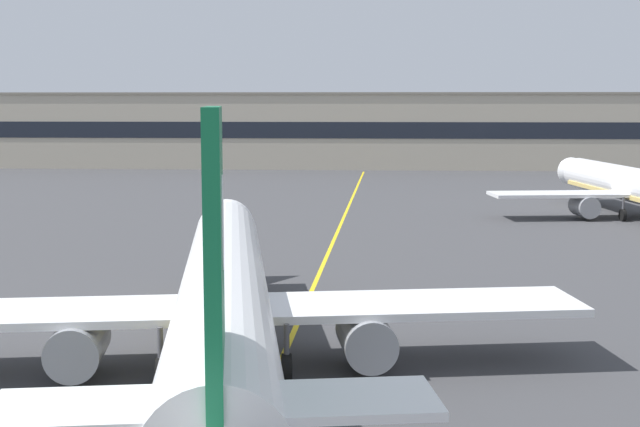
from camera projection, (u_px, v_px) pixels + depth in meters
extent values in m
cube|color=yellow|center=(315.00, 282.00, 56.71)|extent=(4.74, 179.95, 0.01)
cylinder|color=white|center=(224.00, 293.00, 37.65)|extent=(9.48, 36.15, 3.80)
cone|color=white|center=(227.00, 229.00, 56.70)|extent=(3.98, 3.14, 3.61)
cube|color=gold|center=(224.00, 317.00, 37.79)|extent=(8.95, 33.29, 0.44)
cube|color=black|center=(227.00, 223.00, 54.74)|extent=(2.99, 1.54, 0.60)
cube|color=white|center=(224.00, 309.00, 38.35)|extent=(32.36, 9.83, 0.36)
cylinder|color=gray|center=(78.00, 346.00, 36.91)|extent=(2.84, 3.92, 2.30)
cylinder|color=black|center=(85.00, 334.00, 38.74)|extent=(1.96, 0.49, 1.95)
cylinder|color=gray|center=(366.00, 338.00, 38.13)|extent=(2.84, 3.92, 2.30)
cylinder|color=black|center=(360.00, 327.00, 39.96)|extent=(1.96, 0.49, 1.95)
cube|color=#147042|center=(215.00, 253.00, 21.47)|extent=(1.16, 4.80, 7.20)
cylinder|color=white|center=(214.00, 222.00, 21.68)|extent=(0.82, 2.44, 2.40)
cube|color=white|center=(216.00, 405.00, 21.36)|extent=(11.31, 4.52, 0.24)
cylinder|color=#4C4C51|center=(227.00, 273.00, 52.22)|extent=(0.24, 0.24, 1.60)
cylinder|color=black|center=(227.00, 290.00, 52.35)|extent=(0.54, 0.95, 0.90)
cylinder|color=#4C4C51|center=(160.00, 346.00, 35.64)|extent=(0.24, 0.24, 1.60)
cylinder|color=black|center=(161.00, 373.00, 35.79)|extent=(0.60, 1.35, 1.30)
cylinder|color=#4C4C51|center=(287.00, 343.00, 36.16)|extent=(0.24, 0.24, 1.60)
cylinder|color=black|center=(287.00, 369.00, 36.30)|extent=(0.60, 1.35, 1.30)
cylinder|color=white|center=(640.00, 186.00, 87.20)|extent=(8.03, 33.77, 3.55)
cone|color=white|center=(574.00, 172.00, 105.01)|extent=(3.66, 2.86, 3.37)
cube|color=#DBBC66|center=(639.00, 196.00, 87.32)|extent=(7.60, 31.10, 0.41)
cube|color=black|center=(580.00, 168.00, 103.18)|extent=(2.77, 1.37, 0.56)
cube|color=white|center=(637.00, 194.00, 87.86)|extent=(30.19, 8.45, 0.34)
cylinder|color=gray|center=(584.00, 206.00, 86.65)|extent=(2.58, 3.62, 2.15)
cylinder|color=black|center=(578.00, 204.00, 88.36)|extent=(1.83, 0.41, 1.82)
cylinder|color=#4C4C51|center=(588.00, 191.00, 100.82)|extent=(0.22, 0.22, 1.49)
cylinder|color=black|center=(587.00, 199.00, 100.95)|extent=(0.48, 0.88, 0.84)
cylinder|color=#4C4C51|center=(623.00, 205.00, 85.38)|extent=(0.22, 0.22, 1.49)
cylinder|color=black|center=(623.00, 215.00, 85.52)|extent=(0.53, 1.25, 1.21)
cube|color=#B2A893|center=(387.00, 131.00, 153.70)|extent=(167.39, 12.00, 12.87)
cube|color=black|center=(388.00, 130.00, 147.66)|extent=(160.69, 0.12, 2.80)
cube|color=gray|center=(388.00, 94.00, 152.85)|extent=(167.79, 12.40, 0.40)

